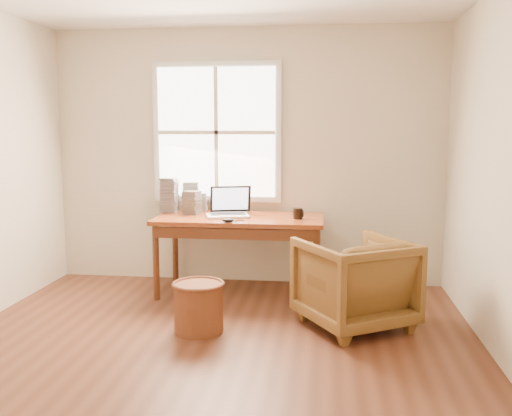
# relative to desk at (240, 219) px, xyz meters

# --- Properties ---
(room_shell) EXTENTS (4.04, 4.54, 2.64)m
(room_shell) POSITION_rel_desk_xyz_m (-0.02, -1.64, 0.59)
(room_shell) COLOR brown
(room_shell) RESTS_ON ground
(desk) EXTENTS (1.60, 0.80, 0.04)m
(desk) POSITION_rel_desk_xyz_m (0.00, 0.00, 0.00)
(desk) COLOR brown
(desk) RESTS_ON room_shell
(armchair) EXTENTS (1.08, 1.09, 0.73)m
(armchair) POSITION_rel_desk_xyz_m (1.06, -0.84, -0.36)
(armchair) COLOR brown
(armchair) RESTS_ON room_shell
(wicker_stool) EXTENTS (0.49, 0.49, 0.39)m
(wicker_stool) POSITION_rel_desk_xyz_m (-0.16, -1.11, -0.54)
(wicker_stool) COLOR brown
(wicker_stool) RESTS_ON room_shell
(laptop) EXTENTS (0.47, 0.48, 0.28)m
(laptop) POSITION_rel_desk_xyz_m (-0.12, -0.03, 0.16)
(laptop) COLOR silver
(laptop) RESTS_ON desk
(mouse) EXTENTS (0.11, 0.07, 0.04)m
(mouse) POSITION_rel_desk_xyz_m (-0.06, -0.34, 0.04)
(mouse) COLOR black
(mouse) RESTS_ON desk
(coffee_mug) EXTENTS (0.10, 0.10, 0.10)m
(coffee_mug) POSITION_rel_desk_xyz_m (0.56, -0.06, 0.07)
(coffee_mug) COLOR black
(coffee_mug) RESTS_ON desk
(cd_stack_a) EXTENTS (0.18, 0.17, 0.30)m
(cd_stack_a) POSITION_rel_desk_xyz_m (-0.56, 0.31, 0.17)
(cd_stack_a) COLOR #AFB6BB
(cd_stack_a) RESTS_ON desk
(cd_stack_b) EXTENTS (0.18, 0.17, 0.23)m
(cd_stack_b) POSITION_rel_desk_xyz_m (-0.50, 0.11, 0.14)
(cd_stack_b) COLOR #28282D
(cd_stack_b) RESTS_ON desk
(cd_stack_c) EXTENTS (0.16, 0.15, 0.35)m
(cd_stack_c) POSITION_rel_desk_xyz_m (-0.75, 0.19, 0.19)
(cd_stack_c) COLOR #9394A0
(cd_stack_c) RESTS_ON desk
(cd_stack_d) EXTENTS (0.17, 0.15, 0.19)m
(cd_stack_d) POSITION_rel_desk_xyz_m (-0.47, 0.30, 0.12)
(cd_stack_d) COLOR #B7BAC3
(cd_stack_d) RESTS_ON desk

